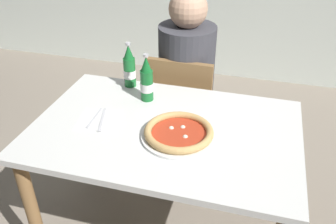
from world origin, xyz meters
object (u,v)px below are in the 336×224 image
at_px(dining_table_main, 165,147).
at_px(diner_seated, 186,90).
at_px(chair_behind_table, 183,108).
at_px(napkin_with_cutlery, 98,119).
at_px(beer_bottle_left, 129,68).
at_px(beer_bottle_center, 147,81).
at_px(pizza_margherita_near, 179,133).

height_order(dining_table_main, diner_seated, diner_seated).
height_order(chair_behind_table, napkin_with_cutlery, chair_behind_table).
distance_m(beer_bottle_left, beer_bottle_center, 0.18).
relative_size(diner_seated, napkin_with_cutlery, 5.96).
xyz_separation_m(chair_behind_table, diner_seated, (0.00, 0.05, 0.10)).
distance_m(chair_behind_table, napkin_with_cutlery, 0.74).
relative_size(pizza_margherita_near, beer_bottle_left, 1.33).
bearing_deg(beer_bottle_center, beer_bottle_left, 138.91).
relative_size(diner_seated, beer_bottle_center, 4.89).
relative_size(chair_behind_table, beer_bottle_center, 3.44).
height_order(chair_behind_table, beer_bottle_left, beer_bottle_left).
height_order(diner_seated, pizza_margherita_near, diner_seated).
bearing_deg(beer_bottle_left, dining_table_main, -48.99).
distance_m(diner_seated, pizza_margherita_near, 0.75).
bearing_deg(diner_seated, chair_behind_table, -91.64).
xyz_separation_m(diner_seated, beer_bottle_left, (-0.24, -0.32, 0.27)).
relative_size(chair_behind_table, diner_seated, 0.70).
distance_m(beer_bottle_center, napkin_with_cutlery, 0.31).
height_order(dining_table_main, napkin_with_cutlery, napkin_with_cutlery).
bearing_deg(chair_behind_table, beer_bottle_left, 50.00).
xyz_separation_m(pizza_margherita_near, beer_bottle_left, (-0.37, 0.39, 0.08)).
bearing_deg(napkin_with_cutlery, beer_bottle_left, 86.50).
distance_m(diner_seated, beer_bottle_center, 0.53).
xyz_separation_m(beer_bottle_left, beer_bottle_center, (0.14, -0.12, 0.00)).
bearing_deg(dining_table_main, pizza_margherita_near, -36.13).
distance_m(chair_behind_table, pizza_margherita_near, 0.74).
relative_size(pizza_margherita_near, napkin_with_cutlery, 1.62).
bearing_deg(beer_bottle_left, beer_bottle_center, -41.09).
relative_size(dining_table_main, pizza_margherita_near, 3.65).
xyz_separation_m(dining_table_main, pizza_margherita_near, (0.08, -0.06, 0.13)).
bearing_deg(pizza_margherita_near, chair_behind_table, 101.21).
bearing_deg(pizza_margherita_near, beer_bottle_center, 130.49).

